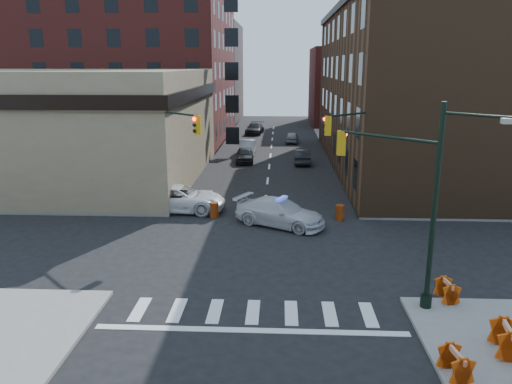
# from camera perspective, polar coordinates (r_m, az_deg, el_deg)

# --- Properties ---
(ground) EXTENTS (140.00, 140.00, 0.00)m
(ground) POSITION_cam_1_polar(r_m,az_deg,el_deg) (26.31, 0.45, -6.62)
(ground) COLOR black
(ground) RESTS_ON ground
(sidewalk_nw) EXTENTS (34.00, 54.50, 0.15)m
(sidewalk_nw) POSITION_cam_1_polar(r_m,az_deg,el_deg) (62.80, -19.81, 4.96)
(sidewalk_nw) COLOR gray
(sidewalk_nw) RESTS_ON ground
(sidewalk_ne) EXTENTS (34.00, 54.50, 0.15)m
(sidewalk_ne) POSITION_cam_1_polar(r_m,az_deg,el_deg) (62.09, 23.56, 4.51)
(sidewalk_ne) COLOR gray
(sidewalk_ne) RESTS_ON ground
(bank_building) EXTENTS (22.00, 22.00, 9.00)m
(bank_building) POSITION_cam_1_polar(r_m,az_deg,el_deg) (45.07, -20.95, 7.16)
(bank_building) COLOR #8B7E5B
(bank_building) RESTS_ON ground
(apartment_block) EXTENTS (25.00, 25.00, 24.00)m
(apartment_block) POSITION_cam_1_polar(r_m,az_deg,el_deg) (67.47, -14.62, 16.11)
(apartment_block) COLOR maroon
(apartment_block) RESTS_ON ground
(commercial_row_ne) EXTENTS (14.00, 34.00, 14.00)m
(commercial_row_ne) POSITION_cam_1_polar(r_m,az_deg,el_deg) (48.62, 17.38, 10.87)
(commercial_row_ne) COLOR #48301D
(commercial_row_ne) RESTS_ON ground
(filler_nw) EXTENTS (20.00, 18.00, 16.00)m
(filler_nw) POSITION_cam_1_polar(r_m,az_deg,el_deg) (88.20, -8.59, 13.29)
(filler_nw) COLOR #50423B
(filler_nw) RESTS_ON ground
(filler_ne) EXTENTS (16.00, 16.00, 12.00)m
(filler_ne) POSITION_cam_1_polar(r_m,az_deg,el_deg) (83.64, 11.95, 11.72)
(filler_ne) COLOR maroon
(filler_ne) RESTS_ON ground
(signal_pole_se) EXTENTS (5.40, 5.27, 8.00)m
(signal_pole_se) POSITION_cam_1_polar(r_m,az_deg,el_deg) (20.26, 17.14, -0.01)
(signal_pole_se) COLOR black
(signal_pole_se) RESTS_ON sidewalk_se
(signal_pole_nw) EXTENTS (3.58, 3.67, 8.00)m
(signal_pole_nw) POSITION_cam_1_polar(r_m,az_deg,el_deg) (31.07, -10.02, 4.73)
(signal_pole_nw) COLOR black
(signal_pole_nw) RESTS_ON sidewalk_nw
(signal_pole_ne) EXTENTS (3.67, 3.58, 8.00)m
(signal_pole_ne) POSITION_cam_1_polar(r_m,az_deg,el_deg) (30.71, 11.85, 4.53)
(signal_pole_ne) COLOR black
(signal_pole_ne) RESTS_ON sidewalk_ne
(tree_ne_near) EXTENTS (3.00, 3.00, 4.85)m
(tree_ne_near) POSITION_cam_1_polar(r_m,az_deg,el_deg) (51.31, 10.12, 7.50)
(tree_ne_near) COLOR black
(tree_ne_near) RESTS_ON sidewalk_ne
(tree_ne_far) EXTENTS (3.00, 3.00, 4.85)m
(tree_ne_far) POSITION_cam_1_polar(r_m,az_deg,el_deg) (59.20, 9.16, 8.43)
(tree_ne_far) COLOR black
(tree_ne_far) RESTS_ON sidewalk_ne
(police_car) EXTENTS (5.98, 4.58, 1.61)m
(police_car) POSITION_cam_1_polar(r_m,az_deg,el_deg) (29.96, 2.74, -2.36)
(police_car) COLOR silver
(police_car) RESTS_ON ground
(pickup) EXTENTS (6.23, 3.04, 1.70)m
(pickup) POSITION_cam_1_polar(r_m,az_deg,el_deg) (33.26, -8.79, -0.74)
(pickup) COLOR silver
(pickup) RESTS_ON ground
(parked_car_wnear) EXTENTS (1.98, 4.35, 1.45)m
(parked_car_wnear) POSITION_cam_1_polar(r_m,az_deg,el_deg) (49.54, -1.32, 4.25)
(parked_car_wnear) COLOR black
(parked_car_wnear) RESTS_ON ground
(parked_car_wfar) EXTENTS (1.73, 4.77, 1.56)m
(parked_car_wfar) POSITION_cam_1_polar(r_m,az_deg,el_deg) (53.57, -1.01, 5.08)
(parked_car_wfar) COLOR #909498
(parked_car_wfar) RESTS_ON ground
(parked_car_wdeep) EXTENTS (2.67, 5.47, 1.53)m
(parked_car_wdeep) POSITION_cam_1_polar(r_m,az_deg,el_deg) (70.07, -0.14, 7.27)
(parked_car_wdeep) COLOR black
(parked_car_wdeep) RESTS_ON ground
(parked_car_enear) EXTENTS (1.52, 4.24, 1.39)m
(parked_car_enear) POSITION_cam_1_polar(r_m,az_deg,el_deg) (49.01, 5.29, 4.05)
(parked_car_enear) COLOR black
(parked_car_enear) RESTS_ON ground
(parked_car_efar) EXTENTS (1.75, 3.87, 1.29)m
(parked_car_efar) POSITION_cam_1_polar(r_m,az_deg,el_deg) (62.30, 4.14, 6.23)
(parked_car_efar) COLOR #999BA2
(parked_car_efar) RESTS_ON ground
(pedestrian_a) EXTENTS (0.82, 0.71, 1.90)m
(pedestrian_a) POSITION_cam_1_polar(r_m,az_deg,el_deg) (34.58, -11.57, 0.14)
(pedestrian_a) COLOR black
(pedestrian_a) RESTS_ON sidewalk_nw
(pedestrian_b) EXTENTS (0.88, 0.72, 1.70)m
(pedestrian_b) POSITION_cam_1_polar(r_m,az_deg,el_deg) (36.53, -16.47, 0.43)
(pedestrian_b) COLOR #2A231C
(pedestrian_b) RESTS_ON sidewalk_nw
(pedestrian_c) EXTENTS (1.06, 0.96, 1.74)m
(pedestrian_c) POSITION_cam_1_polar(r_m,az_deg,el_deg) (34.62, -21.16, -0.67)
(pedestrian_c) COLOR #202531
(pedestrian_c) RESTS_ON sidewalk_nw
(barrel_road) EXTENTS (0.68, 0.68, 0.96)m
(barrel_road) POSITION_cam_1_polar(r_m,az_deg,el_deg) (31.50, 9.56, -2.33)
(barrel_road) COLOR red
(barrel_road) RESTS_ON ground
(barrel_bank) EXTENTS (0.58, 0.58, 0.97)m
(barrel_bank) POSITION_cam_1_polar(r_m,az_deg,el_deg) (31.70, -4.80, -2.05)
(barrel_bank) COLOR orange
(barrel_bank) RESTS_ON ground
(barricade_se_a) EXTENTS (0.66, 1.16, 0.83)m
(barricade_se_a) POSITION_cam_1_polar(r_m,az_deg,el_deg) (21.91, 21.00, -10.49)
(barricade_se_a) COLOR red
(barricade_se_a) RESTS_ON sidewalk_se
(barricade_se_b) EXTENTS (0.87, 1.44, 1.02)m
(barricade_se_b) POSITION_cam_1_polar(r_m,az_deg,el_deg) (18.97, 26.70, -14.82)
(barricade_se_b) COLOR #DB3F0A
(barricade_se_b) RESTS_ON sidewalk_se
(barricade_se_c) EXTENTS (0.74, 1.23, 0.87)m
(barricade_se_c) POSITION_cam_1_polar(r_m,az_deg,el_deg) (17.16, 21.83, -17.77)
(barricade_se_c) COLOR #CC6309
(barricade_se_c) RESTS_ON sidewalk_se
(barricade_nw_a) EXTENTS (1.30, 0.83, 0.90)m
(barricade_nw_a) POSITION_cam_1_polar(r_m,az_deg,el_deg) (32.98, -10.46, -1.39)
(barricade_nw_a) COLOR #CE6809
(barricade_nw_a) RESTS_ON sidewalk_nw
(barricade_nw_b) EXTENTS (1.07, 0.56, 0.79)m
(barricade_nw_b) POSITION_cam_1_polar(r_m,az_deg,el_deg) (35.32, -14.59, -0.66)
(barricade_nw_b) COLOR #C26209
(barricade_nw_b) RESTS_ON sidewalk_nw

